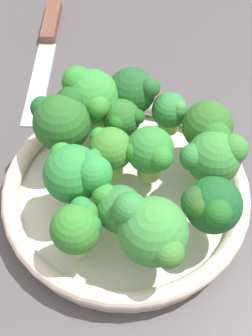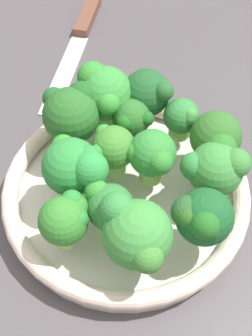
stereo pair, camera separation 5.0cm
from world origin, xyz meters
The scene contains 17 objects.
ground_plane centered at (0.00, 0.00, -1.25)cm, with size 130.00×130.00×2.50cm, color #4D484C.
bowl centered at (-1.62, -0.85, 1.78)cm, with size 28.01×28.01×3.48cm.
broccoli_floret_0 centered at (7.23, -2.39, 8.15)cm, with size 7.93×6.68×8.01cm.
broccoli_floret_1 centered at (-11.42, -0.69, 8.34)cm, with size 7.03×6.32×8.10cm.
broccoli_floret_2 centered at (-9.54, -4.91, 8.03)cm, with size 6.68×6.64×7.73cm.
broccoli_floret_3 centered at (7.00, 4.17, 7.82)cm, with size 5.77×6.09×7.00cm.
broccoli_floret_4 centered at (-2.07, -6.21, 8.11)cm, with size 6.81×6.61×7.58cm.
broccoli_floret_5 centered at (3.08, -3.94, 7.00)cm, with size 5.61×4.82×6.00cm.
broccoli_floret_6 centered at (1.72, 7.98, 7.34)cm, with size 5.92×6.96×6.69cm.
broccoli_floret_7 centered at (-6.86, 7.40, 6.45)cm, with size 4.26×4.21×5.24cm.
broccoli_floret_8 centered at (-7.76, 1.57, 6.80)cm, with size 4.42×4.51×5.78cm.
broccoli_floret_9 centered at (-1.69, 2.00, 7.57)cm, with size 5.39×5.36×6.85cm.
broccoli_floret_10 centered at (-3.98, -1.68, 7.21)cm, with size 4.85×5.10×6.37cm.
broccoli_floret_11 centered at (-10.53, 4.42, 7.72)cm, with size 5.76×5.65×7.02cm.
broccoli_floret_12 centered at (3.28, -8.29, 7.28)cm, with size 4.93×5.17×6.30cm.
broccoli_floret_13 centered at (-1.74, 9.37, 7.55)cm, with size 6.91×5.73×6.87cm.
knife centered at (-32.65, 0.65, 0.55)cm, with size 24.65×14.53×1.50cm.
Camera 1 is at (25.82, -13.96, 46.87)cm, focal length 50.84 mm.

